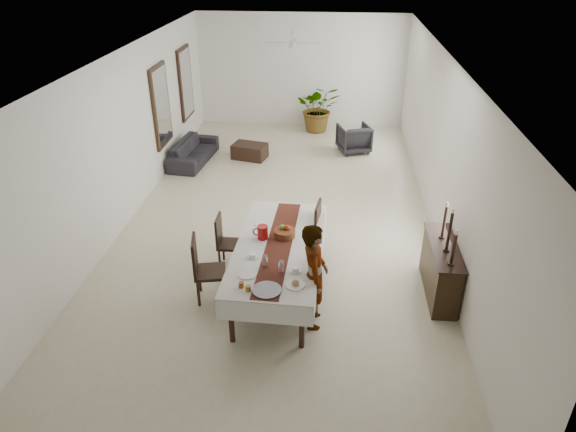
% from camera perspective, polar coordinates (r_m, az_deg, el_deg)
% --- Properties ---
extents(floor, '(6.00, 12.00, 0.00)m').
position_cam_1_polar(floor, '(10.37, -0.97, -0.32)').
color(floor, beige).
rests_on(floor, ground).
extents(ceiling, '(6.00, 12.00, 0.02)m').
position_cam_1_polar(ceiling, '(9.26, -1.14, 17.28)').
color(ceiling, white).
rests_on(ceiling, wall_back).
extents(wall_back, '(6.00, 0.02, 3.20)m').
position_cam_1_polar(wall_back, '(15.44, 1.47, 15.82)').
color(wall_back, white).
rests_on(wall_back, floor).
extents(wall_front, '(6.00, 0.02, 3.20)m').
position_cam_1_polar(wall_front, '(4.68, -9.54, -18.94)').
color(wall_front, white).
rests_on(wall_front, floor).
extents(wall_left, '(0.02, 12.00, 3.20)m').
position_cam_1_polar(wall_left, '(10.45, -17.80, 8.14)').
color(wall_left, white).
rests_on(wall_left, floor).
extents(wall_right, '(0.02, 12.00, 3.20)m').
position_cam_1_polar(wall_right, '(9.85, 16.71, 7.07)').
color(wall_right, white).
rests_on(wall_right, floor).
extents(dining_table_top, '(1.19, 2.70, 0.06)m').
position_cam_1_polar(dining_table_top, '(7.93, -1.02, -3.49)').
color(dining_table_top, black).
rests_on(dining_table_top, table_leg_fl).
extents(table_leg_fl, '(0.08, 0.08, 0.78)m').
position_cam_1_polar(table_leg_fl, '(7.25, -6.33, -11.33)').
color(table_leg_fl, black).
rests_on(table_leg_fl, floor).
extents(table_leg_fr, '(0.08, 0.08, 0.78)m').
position_cam_1_polar(table_leg_fr, '(7.11, 1.55, -12.02)').
color(table_leg_fr, black).
rests_on(table_leg_fr, floor).
extents(table_leg_bl, '(0.08, 0.08, 0.78)m').
position_cam_1_polar(table_leg_bl, '(9.29, -2.90, -1.34)').
color(table_leg_bl, black).
rests_on(table_leg_bl, floor).
extents(table_leg_br, '(0.08, 0.08, 0.78)m').
position_cam_1_polar(table_leg_br, '(9.18, 3.13, -1.72)').
color(table_leg_br, black).
rests_on(table_leg_br, floor).
extents(tablecloth_top, '(1.40, 2.91, 0.01)m').
position_cam_1_polar(tablecloth_top, '(7.91, -1.02, -3.29)').
color(tablecloth_top, silver).
rests_on(tablecloth_top, dining_table_top).
extents(tablecloth_drape_left, '(0.10, 2.87, 0.33)m').
position_cam_1_polar(tablecloth_drape_left, '(8.10, -5.59, -3.94)').
color(tablecloth_drape_left, silver).
rests_on(tablecloth_drape_left, dining_table_top).
extents(tablecloth_drape_right, '(0.10, 2.87, 0.33)m').
position_cam_1_polar(tablecloth_drape_right, '(7.95, 3.66, -4.58)').
color(tablecloth_drape_right, silver).
rests_on(tablecloth_drape_right, dining_table_top).
extents(tablecloth_drape_near, '(1.31, 0.05, 0.33)m').
position_cam_1_polar(tablecloth_drape_near, '(6.86, -2.70, -10.73)').
color(tablecloth_drape_near, silver).
rests_on(tablecloth_drape_near, dining_table_top).
extents(tablecloth_drape_far, '(1.31, 0.05, 0.33)m').
position_cam_1_polar(tablecloth_drape_far, '(9.22, 0.22, 0.53)').
color(tablecloth_drape_far, white).
rests_on(tablecloth_drape_far, dining_table_top).
extents(table_runner, '(0.47, 2.79, 0.00)m').
position_cam_1_polar(table_runner, '(7.91, -1.02, -3.24)').
color(table_runner, maroon).
rests_on(table_runner, tablecloth_top).
extents(red_pitcher, '(0.17, 0.17, 0.22)m').
position_cam_1_polar(red_pitcher, '(8.03, -2.83, -1.82)').
color(red_pitcher, '#9C0B0C').
rests_on(red_pitcher, tablecloth_top).
extents(pitcher_handle, '(0.13, 0.03, 0.13)m').
position_cam_1_polar(pitcher_handle, '(8.04, -3.50, -1.77)').
color(pitcher_handle, maroon).
rests_on(pitcher_handle, red_pitcher).
extents(wine_glass_near, '(0.08, 0.08, 0.19)m').
position_cam_1_polar(wine_glass_near, '(7.24, -0.78, -5.68)').
color(wine_glass_near, white).
rests_on(wine_glass_near, tablecloth_top).
extents(wine_glass_mid, '(0.08, 0.08, 0.19)m').
position_cam_1_polar(wine_glass_mid, '(7.36, -2.55, -5.06)').
color(wine_glass_mid, silver).
rests_on(wine_glass_mid, tablecloth_top).
extents(teacup_right, '(0.10, 0.10, 0.07)m').
position_cam_1_polar(teacup_right, '(7.30, 0.85, -5.95)').
color(teacup_right, white).
rests_on(teacup_right, saucer_right).
extents(saucer_right, '(0.17, 0.17, 0.01)m').
position_cam_1_polar(saucer_right, '(7.32, 0.85, -6.12)').
color(saucer_right, white).
rests_on(saucer_right, tablecloth_top).
extents(teacup_left, '(0.10, 0.10, 0.07)m').
position_cam_1_polar(teacup_left, '(7.61, -3.93, -4.40)').
color(teacup_left, white).
rests_on(teacup_left, saucer_left).
extents(saucer_left, '(0.17, 0.17, 0.01)m').
position_cam_1_polar(saucer_left, '(7.63, -3.92, -4.57)').
color(saucer_left, silver).
rests_on(saucer_left, tablecloth_top).
extents(plate_near_right, '(0.27, 0.27, 0.02)m').
position_cam_1_polar(plate_near_right, '(7.04, 0.82, -7.66)').
color(plate_near_right, white).
rests_on(plate_near_right, tablecloth_top).
extents(bread_near_right, '(0.10, 0.10, 0.10)m').
position_cam_1_polar(bread_near_right, '(7.02, 0.82, -7.46)').
color(bread_near_right, tan).
rests_on(bread_near_right, plate_near_right).
extents(plate_near_left, '(0.27, 0.27, 0.02)m').
position_cam_1_polar(plate_near_left, '(7.27, -4.57, -6.46)').
color(plate_near_left, silver).
rests_on(plate_near_left, tablecloth_top).
extents(plate_far_left, '(0.27, 0.27, 0.02)m').
position_cam_1_polar(plate_far_left, '(8.47, -2.83, -0.87)').
color(plate_far_left, white).
rests_on(plate_far_left, tablecloth_top).
extents(serving_tray, '(0.40, 0.40, 0.02)m').
position_cam_1_polar(serving_tray, '(6.95, -2.38, -8.23)').
color(serving_tray, '#3F4044').
rests_on(serving_tray, tablecloth_top).
extents(jam_jar_a, '(0.07, 0.07, 0.08)m').
position_cam_1_polar(jam_jar_a, '(6.94, -4.44, -8.02)').
color(jam_jar_a, '#8B5F14').
rests_on(jam_jar_a, tablecloth_top).
extents(jam_jar_b, '(0.07, 0.07, 0.08)m').
position_cam_1_polar(jam_jar_b, '(7.01, -5.24, -7.62)').
color(jam_jar_b, brown).
rests_on(jam_jar_b, tablecloth_top).
extents(fruit_basket, '(0.33, 0.33, 0.11)m').
position_cam_1_polar(fruit_basket, '(8.11, -0.36, -1.91)').
color(fruit_basket, brown).
rests_on(fruit_basket, tablecloth_top).
extents(fruit_red, '(0.10, 0.10, 0.10)m').
position_cam_1_polar(fruit_red, '(8.08, -0.11, -1.34)').
color(fruit_red, '#A62B10').
rests_on(fruit_red, fruit_basket).
extents(fruit_green, '(0.09, 0.09, 0.09)m').
position_cam_1_polar(fruit_green, '(8.10, -0.65, -1.26)').
color(fruit_green, olive).
rests_on(fruit_green, fruit_basket).
extents(chair_right_near_seat, '(0.47, 0.47, 0.05)m').
position_cam_1_polar(chair_right_near_seat, '(7.71, 1.86, -7.81)').
color(chair_right_near_seat, black).
rests_on(chair_right_near_seat, chair_right_near_leg_fl).
extents(chair_right_near_leg_fl, '(0.05, 0.05, 0.42)m').
position_cam_1_polar(chair_right_near_leg_fl, '(7.73, 3.20, -9.93)').
color(chair_right_near_leg_fl, black).
rests_on(chair_right_near_leg_fl, floor).
extents(chair_right_near_leg_fr, '(0.05, 0.05, 0.42)m').
position_cam_1_polar(chair_right_near_leg_fr, '(8.00, 3.01, -8.39)').
color(chair_right_near_leg_fr, black).
rests_on(chair_right_near_leg_fr, floor).
extents(chair_right_near_leg_bl, '(0.05, 0.05, 0.42)m').
position_cam_1_polar(chair_right_near_leg_bl, '(7.71, 0.60, -9.99)').
color(chair_right_near_leg_bl, black).
rests_on(chair_right_near_leg_bl, floor).
extents(chair_right_near_leg_br, '(0.05, 0.05, 0.42)m').
position_cam_1_polar(chair_right_near_leg_br, '(7.99, 0.51, -8.44)').
color(chair_right_near_leg_br, black).
rests_on(chair_right_near_leg_br, floor).
extents(chair_right_near_back, '(0.09, 0.42, 0.54)m').
position_cam_1_polar(chair_right_near_back, '(7.56, 3.35, -6.02)').
color(chair_right_near_back, black).
rests_on(chair_right_near_back, chair_right_near_seat).
extents(chair_right_far_seat, '(0.53, 0.53, 0.05)m').
position_cam_1_polar(chair_right_far_seat, '(8.85, 1.87, -2.12)').
color(chair_right_far_seat, black).
rests_on(chair_right_far_seat, chair_right_far_leg_fl).
extents(chair_right_far_leg_fl, '(0.05, 0.05, 0.47)m').
position_cam_1_polar(chair_right_far_leg_fl, '(8.80, 2.85, -4.37)').
color(chair_right_far_leg_fl, black).
rests_on(chair_right_far_leg_fl, floor).
extents(chair_right_far_leg_fr, '(0.05, 0.05, 0.47)m').
position_cam_1_polar(chair_right_far_leg_fr, '(9.12, 3.29, -3.06)').
color(chair_right_far_leg_fr, black).
rests_on(chair_right_far_leg_fr, floor).
extents(chair_right_far_leg_bl, '(0.05, 0.05, 0.47)m').
position_cam_1_polar(chair_right_far_leg_bl, '(8.86, 0.36, -4.07)').
color(chair_right_far_leg_bl, black).
rests_on(chair_right_far_leg_bl, floor).
extents(chair_right_far_leg_br, '(0.05, 0.05, 0.47)m').
position_cam_1_polar(chair_right_far_leg_br, '(9.18, 0.88, -2.79)').
color(chair_right_far_leg_br, black).
rests_on(chair_right_far_leg_br, floor).
extents(chair_right_far_back, '(0.10, 0.48, 0.61)m').
position_cam_1_polar(chair_right_far_back, '(8.66, 3.32, -0.42)').
color(chair_right_far_back, black).
rests_on(chair_right_far_back, chair_right_far_seat).
extents(chair_left_near_seat, '(0.54, 0.54, 0.05)m').
position_cam_1_polar(chair_left_near_seat, '(8.03, -8.66, -6.18)').
color(chair_left_near_seat, black).
rests_on(chair_left_near_seat, chair_left_near_leg_fl).
extents(chair_left_near_leg_fl, '(0.05, 0.05, 0.46)m').
position_cam_1_polar(chair_left_near_leg_fl, '(8.34, -9.79, -6.93)').
color(chair_left_near_leg_fl, black).
rests_on(chair_left_near_leg_fl, floor).
extents(chair_left_near_leg_fr, '(0.05, 0.05, 0.46)m').
position_cam_1_polar(chair_left_near_leg_fr, '(8.04, -9.92, -8.49)').
color(chair_left_near_leg_fr, black).
rests_on(chair_left_near_leg_fr, floor).
extents(chair_left_near_leg_bl, '(0.05, 0.05, 0.46)m').
position_cam_1_polar(chair_left_near_leg_bl, '(8.32, -7.18, -6.82)').
color(chair_left_near_leg_bl, black).
rests_on(chair_left_near_leg_bl, floor).
extents(chair_left_near_leg_br, '(0.05, 0.05, 0.46)m').
position_cam_1_polar(chair_left_near_leg_br, '(8.02, -7.21, -8.38)').
color(chair_left_near_leg_br, black).
rests_on(chair_left_near_leg_br, floor).
extents(chair_left_near_back, '(0.13, 0.46, 0.59)m').
position_cam_1_polar(chair_left_near_back, '(7.87, -10.35, -4.36)').
color(chair_left_near_back, black).
rests_on(chair_left_near_back, chair_left_near_seat).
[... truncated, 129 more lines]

